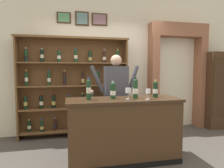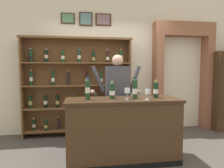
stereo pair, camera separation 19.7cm
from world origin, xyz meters
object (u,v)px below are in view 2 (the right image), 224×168
at_px(wine_shelf, 78,84).
at_px(wine_glass_left, 127,91).
at_px(shopkeeper, 117,91).
at_px(tasting_bottle_bianco, 135,88).
at_px(tasting_bottle_chianti, 88,89).
at_px(tasting_bottle_riserva, 112,90).
at_px(tasting_bottle_vin_santo, 156,89).
at_px(wine_glass_spare, 147,92).
at_px(tasting_counter, 123,130).

bearing_deg(wine_shelf, wine_glass_left, -62.62).
height_order(shopkeeper, tasting_bottle_bianco, shopkeeper).
xyz_separation_m(tasting_bottle_chianti, tasting_bottle_riserva, (0.37, 0.02, -0.03)).
bearing_deg(wine_glass_left, tasting_bottle_vin_santo, 9.72).
bearing_deg(shopkeeper, tasting_bottle_riserva, -108.26).
xyz_separation_m(tasting_bottle_vin_santo, wine_glass_spare, (-0.19, -0.17, -0.02)).
bearing_deg(tasting_bottle_riserva, wine_shelf, 111.22).
height_order(tasting_counter, tasting_bottle_vin_santo, tasting_bottle_vin_santo).
distance_m(tasting_bottle_vin_santo, wine_glass_left, 0.48).
xyz_separation_m(shopkeeper, tasting_bottle_chianti, (-0.54, -0.56, 0.10)).
relative_size(tasting_bottle_bianco, tasting_bottle_vin_santo, 1.14).
relative_size(tasting_counter, tasting_bottle_vin_santo, 6.16).
xyz_separation_m(wine_shelf, wine_glass_spare, (1.03, -1.53, -0.00)).
distance_m(tasting_counter, tasting_bottle_bianco, 0.66).
bearing_deg(wine_shelf, tasting_bottle_vin_santo, -48.06).
relative_size(tasting_counter, tasting_bottle_riserva, 6.37).
distance_m(wine_shelf, wine_glass_left, 1.62).
xyz_separation_m(tasting_counter, tasting_bottle_vin_santo, (0.53, 0.02, 0.62)).
bearing_deg(tasting_bottle_vin_santo, tasting_bottle_chianti, -178.25).
bearing_deg(tasting_counter, tasting_bottle_chianti, -179.20).
relative_size(tasting_bottle_riserva, wine_glass_left, 1.60).
bearing_deg(wine_glass_spare, shopkeeper, 114.52).
bearing_deg(wine_glass_spare, tasting_bottle_chianti, 170.97).
distance_m(shopkeeper, tasting_bottle_riserva, 0.57).
bearing_deg(shopkeeper, wine_glass_spare, -65.48).
xyz_separation_m(tasting_bottle_bianco, wine_glass_left, (-0.13, -0.06, -0.03)).
relative_size(tasting_bottle_chianti, tasting_bottle_riserva, 1.21).
height_order(tasting_bottle_chianti, wine_glass_left, tasting_bottle_chianti).
xyz_separation_m(tasting_bottle_chianti, wine_glass_spare, (0.86, -0.14, -0.05)).
xyz_separation_m(tasting_counter, wine_glass_left, (0.05, -0.06, 0.61)).
height_order(wine_shelf, wine_glass_left, wine_shelf).
bearing_deg(wine_shelf, tasting_bottle_bianco, -57.56).
distance_m(tasting_bottle_chianti, tasting_bottle_riserva, 0.37).
bearing_deg(tasting_bottle_vin_santo, wine_shelf, 131.94).
xyz_separation_m(wine_glass_spare, wine_glass_left, (-0.28, 0.09, 0.01)).
height_order(shopkeeper, wine_glass_left, shopkeeper).
bearing_deg(tasting_counter, tasting_bottle_riserva, 173.73).
height_order(tasting_counter, wine_glass_spare, wine_glass_spare).
bearing_deg(shopkeeper, tasting_counter, -91.75).
bearing_deg(wine_glass_spare, tasting_counter, 156.72).
relative_size(tasting_counter, tasting_bottle_chianti, 5.26).
height_order(shopkeeper, tasting_bottle_riserva, shopkeeper).
bearing_deg(shopkeeper, tasting_bottle_bianco, -72.83).
distance_m(tasting_bottle_chianti, tasting_bottle_bianco, 0.72).
bearing_deg(tasting_bottle_riserva, shopkeeper, 71.74).
xyz_separation_m(shopkeeper, wine_glass_left, (0.04, -0.61, 0.06)).
distance_m(wine_shelf, tasting_bottle_vin_santo, 1.83).
bearing_deg(tasting_bottle_chianti, wine_shelf, 96.69).
bearing_deg(tasting_bottle_chianti, tasting_counter, 0.80).
relative_size(tasting_counter, shopkeeper, 1.03).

